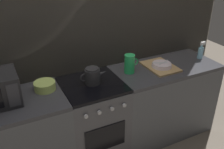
{
  "coord_description": "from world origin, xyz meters",
  "views": [
    {
      "loc": [
        -0.79,
        -2.03,
        2.13
      ],
      "look_at": [
        0.22,
        0.0,
        0.95
      ],
      "focal_mm": 40.75,
      "sensor_mm": 36.0,
      "label": 1
    }
  ],
  "objects_px": {
    "spray_bottle": "(201,52)",
    "pitcher": "(130,64)",
    "mixing_bowl": "(45,86)",
    "dish_pile": "(161,66)",
    "kettle": "(92,76)",
    "stove_unit": "(93,121)"
  },
  "relations": [
    {
      "from": "mixing_bowl",
      "to": "spray_bottle",
      "type": "height_order",
      "value": "spray_bottle"
    },
    {
      "from": "stove_unit",
      "to": "pitcher",
      "type": "xyz_separation_m",
      "value": [
        0.45,
        0.05,
        0.55
      ]
    },
    {
      "from": "kettle",
      "to": "spray_bottle",
      "type": "xyz_separation_m",
      "value": [
        1.39,
        -0.0,
        -0.0
      ]
    },
    {
      "from": "pitcher",
      "to": "spray_bottle",
      "type": "relative_size",
      "value": 0.99
    },
    {
      "from": "pitcher",
      "to": "spray_bottle",
      "type": "xyz_separation_m",
      "value": [
        0.95,
        -0.05,
        -0.02
      ]
    },
    {
      "from": "spray_bottle",
      "to": "pitcher",
      "type": "bearing_deg",
      "value": 177.13
    },
    {
      "from": "dish_pile",
      "to": "stove_unit",
      "type": "bearing_deg",
      "value": 179.3
    },
    {
      "from": "mixing_bowl",
      "to": "pitcher",
      "type": "bearing_deg",
      "value": -2.73
    },
    {
      "from": "pitcher",
      "to": "dish_pile",
      "type": "height_order",
      "value": "pitcher"
    },
    {
      "from": "stove_unit",
      "to": "pitcher",
      "type": "distance_m",
      "value": 0.72
    },
    {
      "from": "stove_unit",
      "to": "mixing_bowl",
      "type": "distance_m",
      "value": 0.66
    },
    {
      "from": "kettle",
      "to": "pitcher",
      "type": "distance_m",
      "value": 0.44
    },
    {
      "from": "pitcher",
      "to": "spray_bottle",
      "type": "distance_m",
      "value": 0.95
    },
    {
      "from": "dish_pile",
      "to": "kettle",
      "type": "bearing_deg",
      "value": 178.8
    },
    {
      "from": "stove_unit",
      "to": "dish_pile",
      "type": "height_order",
      "value": "dish_pile"
    },
    {
      "from": "dish_pile",
      "to": "spray_bottle",
      "type": "distance_m",
      "value": 0.58
    },
    {
      "from": "kettle",
      "to": "pitcher",
      "type": "xyz_separation_m",
      "value": [
        0.44,
        0.04,
        0.02
      ]
    },
    {
      "from": "kettle",
      "to": "mixing_bowl",
      "type": "distance_m",
      "value": 0.46
    },
    {
      "from": "pitcher",
      "to": "spray_bottle",
      "type": "height_order",
      "value": "spray_bottle"
    },
    {
      "from": "mixing_bowl",
      "to": "pitcher",
      "type": "distance_m",
      "value": 0.89
    },
    {
      "from": "spray_bottle",
      "to": "dish_pile",
      "type": "bearing_deg",
      "value": -178.64
    },
    {
      "from": "stove_unit",
      "to": "spray_bottle",
      "type": "distance_m",
      "value": 1.5
    }
  ]
}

